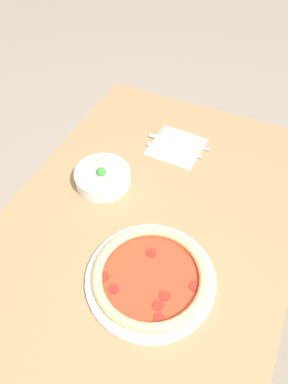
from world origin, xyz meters
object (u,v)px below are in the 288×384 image
Objects in this scene: pizza at (151,277)px; knife at (181,143)px; fork at (175,150)px; bowl at (102,176)px.

pizza reaches higher than knife.
pizza is 0.49m from fork.
knife is (0.27, -0.16, -0.02)m from bowl.
fork is at bearing -34.21° from bowl.
pizza reaches higher than fork.
pizza is 0.37m from bowl.
bowl is (0.25, 0.27, 0.01)m from pizza.
fork is (0.23, -0.15, -0.02)m from bowl.
knife is (0.52, 0.11, -0.01)m from pizza.
pizza is at bearing -132.23° from bowl.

